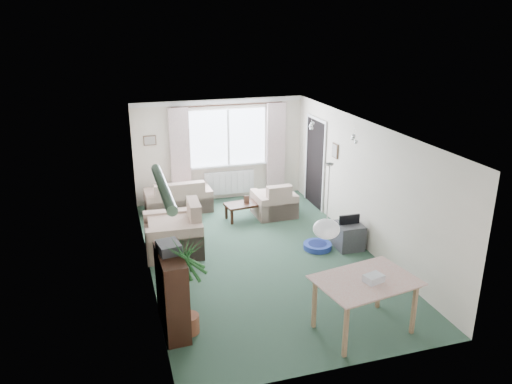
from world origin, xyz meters
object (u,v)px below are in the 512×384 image
object	(u,v)px
dining_table	(364,306)
sofa	(178,195)
coffee_table	(244,211)
armchair_left	(173,228)
tv_cube	(348,236)
houseplant	(187,287)
pet_bed	(317,246)
bookshelf	(172,292)
armchair_corner	(274,198)

from	to	relation	value
dining_table	sofa	bearing A→B (deg)	108.42
coffee_table	armchair_left	bearing A→B (deg)	-145.61
coffee_table	tv_cube	size ratio (longest dim) A/B	1.49
houseplant	pet_bed	world-z (taller)	houseplant
sofa	houseplant	distance (m)	4.74
dining_table	pet_bed	bearing A→B (deg)	80.28
bookshelf	dining_table	distance (m)	2.66
coffee_table	dining_table	size ratio (longest dim) A/B	0.64
bookshelf	houseplant	distance (m)	0.28
armchair_left	coffee_table	size ratio (longest dim) A/B	1.35
armchair_left	bookshelf	xyz separation A→B (m)	(-0.34, -2.46, 0.10)
houseplant	tv_cube	xyz separation A→B (m)	(3.35, 1.82, -0.47)
armchair_corner	armchair_left	world-z (taller)	armchair_left
bookshelf	armchair_left	bearing A→B (deg)	79.82
coffee_table	bookshelf	xyz separation A→B (m)	(-2.03, -3.62, 0.40)
tv_cube	dining_table	bearing A→B (deg)	-110.94
sofa	dining_table	bearing A→B (deg)	107.05
armchair_left	tv_cube	size ratio (longest dim) A/B	2.02
dining_table	houseplant	bearing A→B (deg)	164.41
bookshelf	tv_cube	distance (m)	3.93
armchair_corner	dining_table	distance (m)	4.46
armchair_corner	coffee_table	size ratio (longest dim) A/B	1.09
armchair_left	tv_cube	xyz separation A→B (m)	(3.20, -0.80, -0.24)
houseplant	dining_table	world-z (taller)	houseplant
tv_cube	pet_bed	world-z (taller)	tv_cube
sofa	bookshelf	xyz separation A→B (m)	(-0.74, -4.54, 0.22)
armchair_left	sofa	bearing A→B (deg)	171.51
armchair_corner	bookshelf	xyz separation A→B (m)	(-2.72, -3.65, 0.20)
tv_cube	pet_bed	size ratio (longest dim) A/B	1.00
armchair_corner	pet_bed	size ratio (longest dim) A/B	1.62
bookshelf	houseplant	size ratio (longest dim) A/B	0.81
sofa	dining_table	world-z (taller)	dining_table
armchair_left	armchair_corner	bearing A→B (deg)	118.87
tv_cube	houseplant	bearing A→B (deg)	-150.01
sofa	armchair_corner	size ratio (longest dim) A/B	1.70
houseplant	pet_bed	distance (m)	3.45
armchair_left	houseplant	distance (m)	2.64
armchair_left	houseplant	size ratio (longest dim) A/B	0.75
armchair_corner	dining_table	bearing A→B (deg)	85.69
coffee_table	sofa	bearing A→B (deg)	144.30
armchair_corner	pet_bed	xyz separation A→B (m)	(0.24, -1.87, -0.33)
houseplant	dining_table	xyz separation A→B (m)	(2.33, -0.65, -0.32)
bookshelf	tv_cube	bearing A→B (deg)	22.86
pet_bed	tv_cube	bearing A→B (deg)	-11.34
houseplant	armchair_left	bearing A→B (deg)	86.72
coffee_table	tv_cube	world-z (taller)	tv_cube
armchair_corner	pet_bed	bearing A→B (deg)	95.63
sofa	pet_bed	xyz separation A→B (m)	(2.22, -2.76, -0.31)
dining_table	armchair_corner	bearing A→B (deg)	87.40
bookshelf	dining_table	size ratio (longest dim) A/B	0.93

